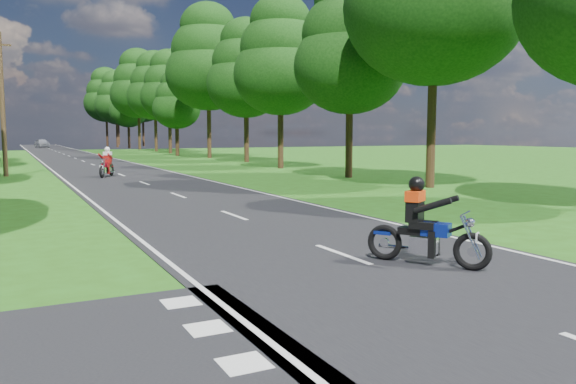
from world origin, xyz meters
TOP-DOWN VIEW (x-y plane):
  - ground at (0.00, 0.00)m, footprint 160.00×160.00m
  - main_road at (0.00, 50.00)m, footprint 7.00×140.00m
  - road_markings at (-0.14, 48.13)m, footprint 7.40×140.00m
  - treeline at (1.43, 60.06)m, footprint 40.00×115.35m
  - telegraph_pole at (-6.00, 28.00)m, footprint 1.20×0.26m
  - rider_near_blue at (0.91, 0.53)m, footprint 1.61×2.01m
  - rider_far_red at (-0.99, 24.86)m, footprint 1.47×2.09m
  - distant_car at (-0.58, 93.59)m, footprint 2.48×4.63m

SIDE VIEW (x-z plane):
  - ground at x=0.00m, z-range 0.00..0.00m
  - main_road at x=0.00m, z-range 0.00..0.02m
  - road_markings at x=-0.14m, z-range 0.02..0.03m
  - distant_car at x=-0.58m, z-range 0.02..1.52m
  - rider_near_blue at x=0.91m, z-range 0.02..1.66m
  - rider_far_red at x=-0.99m, z-range 0.02..1.69m
  - telegraph_pole at x=-6.00m, z-range 0.07..8.07m
  - treeline at x=1.43m, z-range 0.86..15.65m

